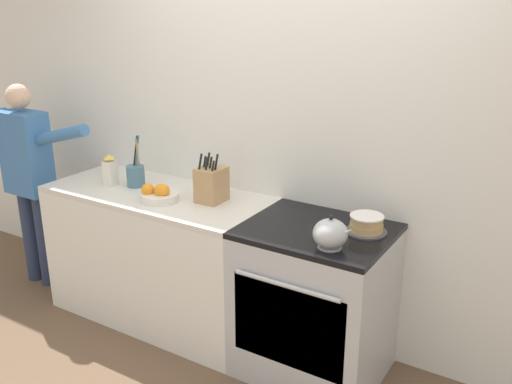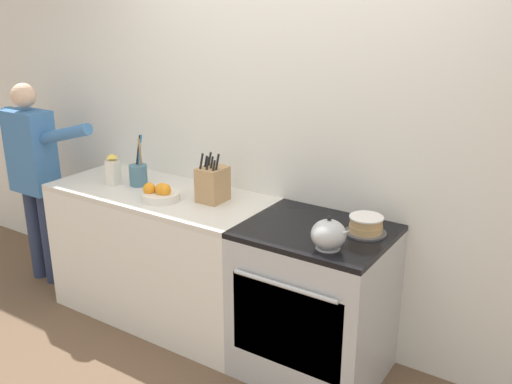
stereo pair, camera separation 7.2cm
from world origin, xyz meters
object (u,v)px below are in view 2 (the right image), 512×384
stove_range (314,302)px  tea_kettle (329,235)px  knife_block (213,184)px  utensil_crock (138,174)px  milk_carton (113,170)px  person_baker (34,168)px  layer_cake (366,225)px  fruit_bowl (160,194)px

stove_range → tea_kettle: bearing=-48.7°
stove_range → tea_kettle: (0.16, -0.18, 0.51)m
stove_range → knife_block: knife_block is taller
knife_block → utensil_crock: bearing=-177.6°
stove_range → utensil_crock: 1.42m
stove_range → tea_kettle: size_ratio=4.14×
stove_range → knife_block: bearing=175.8°
milk_carton → person_baker: person_baker is taller
layer_cake → milk_carton: 1.72m
utensil_crock → person_baker: 0.91m
fruit_bowl → milk_carton: (-0.46, 0.06, 0.06)m
utensil_crock → fruit_bowl: size_ratio=1.46×
utensil_crock → person_baker: (-0.90, -0.14, -0.08)m
layer_cake → knife_block: size_ratio=0.73×
utensil_crock → milk_carton: utensil_crock is taller
layer_cake → knife_block: (-0.97, -0.04, 0.06)m
layer_cake → milk_carton: bearing=-175.2°
utensil_crock → tea_kettle: bearing=-8.1°
fruit_bowl → knife_block: bearing=30.8°
layer_cake → fruit_bowl: size_ratio=0.95×
layer_cake → knife_block: bearing=-177.8°
tea_kettle → utensil_crock: 1.50m
stove_range → tea_kettle: tea_kettle is taller
layer_cake → knife_block: 0.98m
tea_kettle → fruit_bowl: bearing=176.5°
stove_range → milk_carton: bearing=-178.0°
tea_kettle → layer_cake: bearing=73.5°
tea_kettle → utensil_crock: utensil_crock is taller
tea_kettle → fruit_bowl: (-1.17, 0.07, -0.03)m
knife_block → utensil_crock: utensil_crock is taller
layer_cake → fruit_bowl: bearing=-170.8°
layer_cake → person_baker: person_baker is taller
layer_cake → knife_block: knife_block is taller
fruit_bowl → person_baker: bearing=-179.9°
tea_kettle → fruit_bowl: 1.17m
tea_kettle → knife_block: size_ratio=0.71×
layer_cake → fruit_bowl: fruit_bowl is taller
tea_kettle → person_baker: person_baker is taller
fruit_bowl → milk_carton: size_ratio=1.09×
knife_block → fruit_bowl: size_ratio=1.31×
person_baker → tea_kettle: bearing=2.4°
layer_cake → milk_carton: (-1.71, -0.14, 0.06)m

